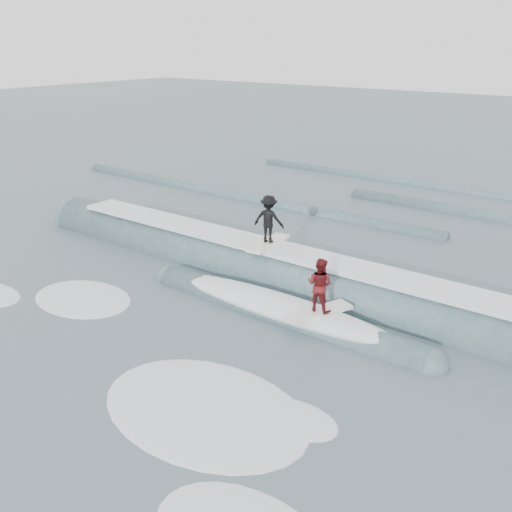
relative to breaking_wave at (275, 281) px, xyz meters
The scene contains 6 objects.
ground 6.36m from the breaking_wave, 92.11° to the right, with size 160.00×160.00×0.00m, color #3F555C.
breaking_wave is the anchor object (origin of this frame).
surfer_black 1.99m from the breaking_wave, 148.22° to the left, with size 1.14×2.04×1.69m.
surfer_red 3.62m from the breaking_wave, 34.04° to the right, with size 1.28×2.06×1.62m.
whitewater 6.93m from the breaking_wave, 85.07° to the right, with size 14.79×7.71×0.10m.
far_swells 11.31m from the breaking_wave, 86.71° to the left, with size 37.75×8.65×0.80m.
Camera 1 is at (10.19, -7.90, 7.58)m, focal length 40.00 mm.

